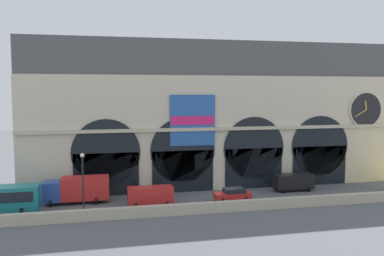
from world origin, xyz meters
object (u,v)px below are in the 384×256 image
object	(u,v)px
box_truck_west	(78,189)
car_center	(233,194)
van_mideast	(293,181)
van_midwest	(150,195)
street_lamp_quayside	(83,177)

from	to	relation	value
box_truck_west	car_center	bearing A→B (deg)	-9.27
car_center	van_mideast	world-z (taller)	van_mideast
van_midwest	street_lamp_quayside	world-z (taller)	street_lamp_quayside
box_truck_west	van_mideast	world-z (taller)	box_truck_west
box_truck_west	street_lamp_quayside	world-z (taller)	street_lamp_quayside
box_truck_west	car_center	size ratio (longest dim) A/B	1.70
van_midwest	van_mideast	bearing A→B (deg)	8.95
van_mideast	street_lamp_quayside	xyz separation A→B (m)	(-26.74, -6.41, 3.17)
van_midwest	street_lamp_quayside	xyz separation A→B (m)	(-7.32, -3.35, 3.17)
van_midwest	van_mideast	world-z (taller)	same
car_center	van_mideast	bearing A→B (deg)	17.89
box_truck_west	car_center	xyz separation A→B (m)	(18.25, -2.98, -0.90)
box_truck_west	car_center	world-z (taller)	box_truck_west
van_mideast	car_center	bearing A→B (deg)	-162.11
car_center	van_mideast	xyz separation A→B (m)	(9.46, 3.05, 0.44)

